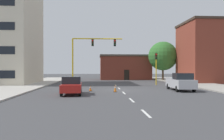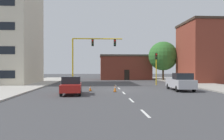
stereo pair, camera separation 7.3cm
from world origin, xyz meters
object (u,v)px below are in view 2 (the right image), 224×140
object	(u,v)px
sedan_red_near_left	(71,85)
tree_right_far	(163,56)
traffic_signal_gantry	(80,71)
traffic_light_pole_right	(156,62)
traffic_cone_roadside_b	(90,88)
pickup_truck_silver	(180,82)
traffic_cone_roadside_a	(115,88)

from	to	relation	value
sedan_red_near_left	tree_right_far	bearing A→B (deg)	57.38
traffic_signal_gantry	tree_right_far	xyz separation A→B (m)	(15.91, 13.73, 2.85)
traffic_light_pole_right	traffic_cone_roadside_b	world-z (taller)	traffic_light_pole_right
traffic_signal_gantry	tree_right_far	size ratio (longest dim) A/B	1.00
traffic_signal_gantry	pickup_truck_silver	world-z (taller)	traffic_signal_gantry
traffic_light_pole_right	traffic_cone_roadside_a	size ratio (longest dim) A/B	6.32
traffic_light_pole_right	pickup_truck_silver	distance (m)	9.15
traffic_signal_gantry	tree_right_far	world-z (taller)	tree_right_far
tree_right_far	traffic_cone_roadside_b	world-z (taller)	tree_right_far
traffic_signal_gantry	tree_right_far	distance (m)	21.20
sedan_red_near_left	traffic_cone_roadside_a	xyz separation A→B (m)	(4.36, 2.10, -0.51)
pickup_truck_silver	traffic_cone_roadside_b	bearing A→B (deg)	-178.76
sedan_red_near_left	traffic_cone_roadside_b	xyz separation A→B (m)	(1.71, 3.15, -0.59)
tree_right_far	sedan_red_near_left	bearing A→B (deg)	-122.62
traffic_cone_roadside_a	traffic_cone_roadside_b	world-z (taller)	traffic_cone_roadside_a
traffic_signal_gantry	sedan_red_near_left	bearing A→B (deg)	-89.65
pickup_truck_silver	traffic_cone_roadside_a	world-z (taller)	pickup_truck_silver
traffic_light_pole_right	pickup_truck_silver	bearing A→B (deg)	-86.11
traffic_signal_gantry	traffic_cone_roadside_a	bearing A→B (deg)	-63.63
pickup_truck_silver	traffic_cone_roadside_a	size ratio (longest dim) A/B	7.21
traffic_cone_roadside_a	sedan_red_near_left	bearing A→B (deg)	-154.22
tree_right_far	pickup_truck_silver	bearing A→B (deg)	-100.49
traffic_signal_gantry	traffic_cone_roadside_b	bearing A→B (deg)	-77.30
traffic_cone_roadside_a	traffic_signal_gantry	bearing A→B (deg)	116.37
traffic_signal_gantry	traffic_light_pole_right	bearing A→B (deg)	5.61
traffic_light_pole_right	sedan_red_near_left	xyz separation A→B (m)	(-11.28, -12.14, -2.64)
traffic_cone_roadside_a	traffic_cone_roadside_b	bearing A→B (deg)	158.38
traffic_signal_gantry	traffic_light_pole_right	xyz separation A→B (m)	(11.35, 1.11, 1.35)
traffic_light_pole_right	traffic_cone_roadside_b	bearing A→B (deg)	-136.82
tree_right_far	traffic_cone_roadside_b	bearing A→B (deg)	-123.20
traffic_signal_gantry	sedan_red_near_left	size ratio (longest dim) A/B	1.74
traffic_cone_roadside_a	traffic_light_pole_right	bearing A→B (deg)	55.38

